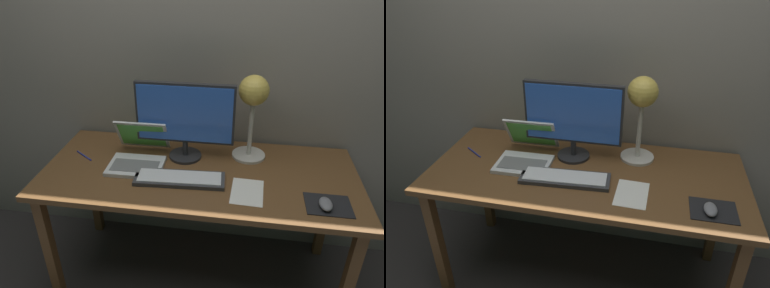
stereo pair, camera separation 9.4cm
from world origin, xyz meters
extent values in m
plane|color=#383333|center=(0.00, 0.00, 0.00)|extent=(4.80, 4.80, 0.00)
cube|color=gray|center=(0.00, 0.40, 1.30)|extent=(4.80, 0.06, 2.60)
cube|color=brown|center=(0.00, 0.00, 0.72)|extent=(1.60, 0.70, 0.03)
cube|color=brown|center=(-0.74, -0.29, 0.35)|extent=(0.05, 0.05, 0.71)
cube|color=brown|center=(-0.74, 0.29, 0.35)|extent=(0.05, 0.05, 0.71)
cube|color=brown|center=(0.74, 0.29, 0.35)|extent=(0.05, 0.05, 0.71)
cylinder|color=#28282B|center=(-0.09, 0.13, 0.75)|extent=(0.18, 0.18, 0.01)
cylinder|color=#28282B|center=(-0.09, 0.13, 0.80)|extent=(0.03, 0.03, 0.08)
cube|color=#28282B|center=(-0.09, 0.13, 1.00)|extent=(0.52, 0.03, 0.32)
cube|color=blue|center=(-0.09, 0.11, 1.00)|extent=(0.49, 0.00, 0.30)
cube|color=#38383A|center=(-0.08, -0.10, 0.75)|extent=(0.45, 0.16, 0.02)
cube|color=silver|center=(-0.08, -0.10, 0.76)|extent=(0.41, 0.13, 0.01)
cube|color=silver|center=(-0.33, -0.02, 0.75)|extent=(0.28, 0.22, 0.02)
cube|color=slate|center=(-0.33, -0.04, 0.76)|extent=(0.24, 0.12, 0.00)
cube|color=silver|center=(-0.33, 0.14, 0.85)|extent=(0.28, 0.12, 0.19)
cube|color=#59C64C|center=(-0.33, 0.14, 0.85)|extent=(0.25, 0.10, 0.16)
cylinder|color=beige|center=(0.25, 0.19, 0.75)|extent=(0.18, 0.18, 0.01)
cylinder|color=silver|center=(0.25, 0.19, 0.92)|extent=(0.02, 0.02, 0.33)
sphere|color=gold|center=(0.25, 0.19, 1.12)|extent=(0.15, 0.15, 0.15)
sphere|color=#FFEAB2|center=(0.25, 0.18, 1.08)|extent=(0.05, 0.05, 0.05)
cube|color=black|center=(0.61, -0.19, 0.74)|extent=(0.20, 0.16, 0.00)
ellipsoid|color=slate|center=(0.59, -0.21, 0.76)|extent=(0.06, 0.10, 0.03)
cube|color=white|center=(0.25, -0.15, 0.74)|extent=(0.16, 0.22, 0.00)
cylinder|color=#2633A5|center=(-0.64, 0.05, 0.74)|extent=(0.12, 0.09, 0.01)
camera|label=1|loc=(0.20, -1.53, 1.73)|focal=33.47mm
camera|label=2|loc=(0.30, -1.51, 1.73)|focal=33.47mm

